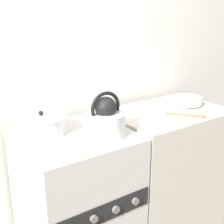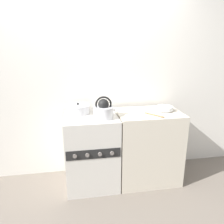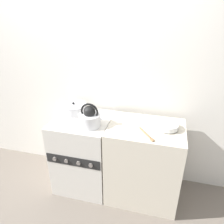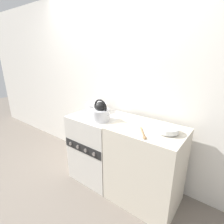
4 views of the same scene
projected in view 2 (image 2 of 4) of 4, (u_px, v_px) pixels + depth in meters
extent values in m
plane|color=#70665B|center=(95.00, 197.00, 2.57)|extent=(12.00, 12.00, 0.00)
cube|color=silver|center=(88.00, 83.00, 2.83)|extent=(7.00, 0.06, 2.50)
cube|color=beige|center=(92.00, 151.00, 2.72)|extent=(0.63, 0.60, 0.91)
cube|color=black|center=(94.00, 154.00, 2.40)|extent=(0.60, 0.01, 0.11)
cylinder|color=slate|center=(75.00, 156.00, 2.36)|extent=(0.04, 0.02, 0.04)
cylinder|color=slate|center=(87.00, 155.00, 2.38)|extent=(0.04, 0.02, 0.04)
cylinder|color=slate|center=(100.00, 154.00, 2.40)|extent=(0.04, 0.02, 0.04)
cylinder|color=slate|center=(112.00, 153.00, 2.42)|extent=(0.04, 0.02, 0.04)
cube|color=beige|center=(147.00, 146.00, 2.81)|extent=(0.78, 0.57, 0.93)
cylinder|color=silver|center=(104.00, 113.00, 2.48)|extent=(0.22, 0.22, 0.13)
sphere|color=black|center=(103.00, 104.00, 2.46)|extent=(0.12, 0.12, 0.12)
torus|color=black|center=(103.00, 104.00, 2.46)|extent=(0.19, 0.02, 0.19)
cone|color=silver|center=(113.00, 110.00, 2.50)|extent=(0.11, 0.05, 0.09)
cylinder|color=silver|center=(78.00, 110.00, 2.67)|extent=(0.28, 0.28, 0.09)
cylinder|color=silver|center=(78.00, 105.00, 2.66)|extent=(0.29, 0.29, 0.01)
sphere|color=black|center=(78.00, 104.00, 2.65)|extent=(0.03, 0.03, 0.03)
cylinder|color=white|center=(165.00, 111.00, 2.72)|extent=(0.09, 0.09, 0.01)
cylinder|color=white|center=(165.00, 108.00, 2.72)|extent=(0.20, 0.20, 0.05)
cylinder|color=olive|center=(152.00, 114.00, 2.56)|extent=(0.14, 0.17, 0.02)
ellipsoid|color=olive|center=(162.00, 117.00, 2.47)|extent=(0.06, 0.07, 0.02)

